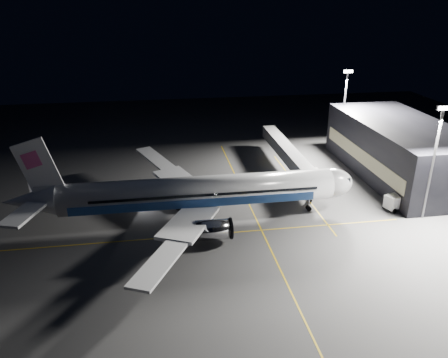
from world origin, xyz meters
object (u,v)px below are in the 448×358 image
object	(u,v)px
floodlight_mast_north	(344,103)
jet_bridge	(289,155)
service_truck	(398,201)
baggage_tug	(141,197)
safety_cone_c	(155,192)
safety_cone_b	(222,187)
floodlight_mast_south	(435,153)
airliner	(193,193)
safety_cone_a	(198,190)

from	to	relation	value
floodlight_mast_north	jet_bridge	bearing A→B (deg)	-142.26
service_truck	baggage_tug	size ratio (longest dim) A/B	1.98
service_truck	safety_cone_c	xyz separation A→B (m)	(-45.44, 14.01, -1.27)
safety_cone_b	floodlight_mast_north	bearing A→B (deg)	30.02
floodlight_mast_south	safety_cone_b	world-z (taller)	floodlight_mast_south
airliner	service_truck	size ratio (longest dim) A/B	9.85
floodlight_mast_north	floodlight_mast_south	world-z (taller)	same
safety_cone_b	service_truck	bearing A→B (deg)	-24.32
airliner	jet_bridge	distance (m)	29.31
jet_bridge	service_truck	distance (m)	25.38
baggage_tug	service_truck	bearing A→B (deg)	-25.58
safety_cone_b	safety_cone_c	world-z (taller)	safety_cone_b
service_truck	jet_bridge	bearing A→B (deg)	108.78
baggage_tug	safety_cone_c	xyz separation A→B (m)	(2.61, 3.10, -0.60)
airliner	service_truck	xyz separation A→B (m)	(38.52, -1.87, -3.57)
jet_bridge	safety_cone_b	distance (m)	17.52
floodlight_mast_north	safety_cone_c	size ratio (longest dim) A/B	32.29
floodlight_mast_north	floodlight_mast_south	size ratio (longest dim) A/B	1.00
airliner	safety_cone_c	distance (m)	14.79
baggage_tug	safety_cone_c	world-z (taller)	baggage_tug
baggage_tug	safety_cone_b	size ratio (longest dim) A/B	4.90
jet_bridge	safety_cone_c	xyz separation A→B (m)	(-30.00, -5.92, -4.26)
airliner	floodlight_mast_north	bearing A→B (deg)	37.91
service_truck	safety_cone_a	world-z (taller)	service_truck
airliner	floodlight_mast_north	world-z (taller)	floodlight_mast_north
floodlight_mast_north	safety_cone_b	world-z (taller)	floodlight_mast_north
floodlight_mast_north	safety_cone_a	bearing A→B (deg)	-152.67
airliner	safety_cone_b	bearing A→B (deg)	60.17
safety_cone_b	safety_cone_c	bearing A→B (deg)	-179.15
service_truck	baggage_tug	xyz separation A→B (m)	(-48.05, 10.90, -0.67)
jet_bridge	safety_cone_a	world-z (taller)	jet_bridge
airliner	safety_cone_c	xyz separation A→B (m)	(-6.92, 12.14, -4.84)
airliner	safety_cone_a	distance (m)	12.86
safety_cone_b	safety_cone_c	size ratio (longest dim) A/B	1.01
floodlight_mast_north	floodlight_mast_south	bearing A→B (deg)	-90.00
jet_bridge	safety_cone_b	world-z (taller)	jet_bridge
service_truck	safety_cone_a	xyz separation A→B (m)	(-36.60, 13.62, -1.30)
service_truck	safety_cone_a	bearing A→B (deg)	140.59
baggage_tug	safety_cone_b	world-z (taller)	baggage_tug
floodlight_mast_south	service_truck	world-z (taller)	floodlight_mast_south
baggage_tug	safety_cone_a	distance (m)	11.79
service_truck	safety_cone_c	distance (m)	47.57
jet_bridge	safety_cone_c	distance (m)	30.87
airliner	floodlight_mast_south	bearing A→B (deg)	-8.33
safety_cone_a	safety_cone_c	distance (m)	8.85
safety_cone_a	safety_cone_c	world-z (taller)	safety_cone_c
airliner	floodlight_mast_south	xyz separation A→B (m)	(41.08, -6.01, 7.21)
airliner	safety_cone_c	bearing A→B (deg)	119.71
baggage_tug	safety_cone_c	bearing A→B (deg)	37.12
baggage_tug	safety_cone_b	distance (m)	16.95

